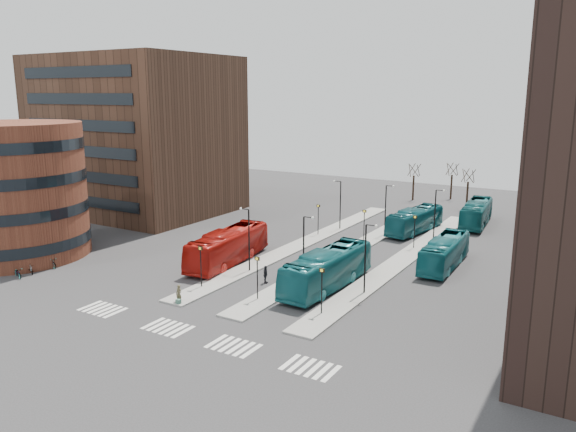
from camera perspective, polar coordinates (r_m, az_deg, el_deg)
The scene contains 23 objects.
ground at distance 39.93m, azimuth -15.03°, elevation -13.17°, with size 160.00×160.00×0.00m, color #2B2B2E.
island_left at distance 64.76m, azimuth 1.72°, elevation -2.70°, with size 2.50×45.00×0.15m, color gray.
island_mid at distance 62.16m, azimuth 6.55°, elevation -3.43°, with size 2.50×45.00×0.15m, color gray.
island_right at distance 60.05m, azimuth 11.78°, elevation -4.18°, with size 2.50×45.00×0.15m, color gray.
suitcase at distance 47.11m, azimuth -11.07°, elevation -8.60°, with size 0.40×0.32×0.50m, color navy.
red_bus at distance 57.21m, azimuth -6.10°, elevation -3.09°, with size 2.91×12.43×3.46m, color #9F120C.
teal_bus_a at distance 49.91m, azimuth 4.01°, elevation -5.39°, with size 2.90×12.38×3.45m, color #145F66.
teal_bus_b at distance 71.11m, azimuth 12.77°, elevation -0.43°, with size 2.55×10.92×3.04m, color #135761.
teal_bus_c at distance 57.76m, azimuth 15.62°, elevation -3.57°, with size 2.53×10.80×3.01m, color #16676F.
teal_bus_d at distance 77.17m, azimuth 18.59°, elevation 0.28°, with size 2.69×11.49×3.20m, color #12595D.
traveller at distance 47.41m, azimuth -11.03°, elevation -7.78°, with size 0.56×0.37×1.55m, color brown.
commuter_a at distance 58.81m, azimuth -7.49°, elevation -3.59°, with size 0.83×0.64×1.70m, color black.
commuter_b at distance 51.22m, azimuth -2.30°, elevation -5.96°, with size 0.97×0.40×1.65m, color black.
commuter_c at distance 51.87m, azimuth 1.52°, elevation -5.65°, with size 1.13×0.65×1.74m, color black.
bicycle_near at distance 58.54m, azimuth -25.75°, elevation -5.21°, with size 0.63×1.80×0.94m, color gray.
bicycle_mid at distance 59.24m, azimuth -24.66°, elevation -4.92°, with size 0.44×1.56×0.94m, color gray.
bicycle_far at distance 60.43m, azimuth -22.94°, elevation -4.40°, with size 0.66×1.89×0.99m, color gray.
crosswalk_stripes at distance 41.44m, azimuth -9.26°, elevation -11.90°, with size 22.35×2.40×0.01m.
round_building at distance 65.33m, azimuth -26.32°, elevation 2.35°, with size 15.16×15.16×14.00m.
office_block at distance 84.42m, azimuth -15.06°, elevation 7.95°, with size 25.00×20.12×22.00m.
sign_poles at distance 55.64m, azimuth 3.23°, elevation -2.76°, with size 12.45×22.12×3.65m.
lamp_posts at distance 59.27m, azimuth 6.39°, elevation -0.71°, with size 14.04×20.24×6.12m.
bare_trees at distance 91.55m, azimuth 15.53°, elevation 3.02°, with size 10.97×8.14×5.90m.
Camera 1 is at (26.53, -24.56, 16.96)m, focal length 35.00 mm.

